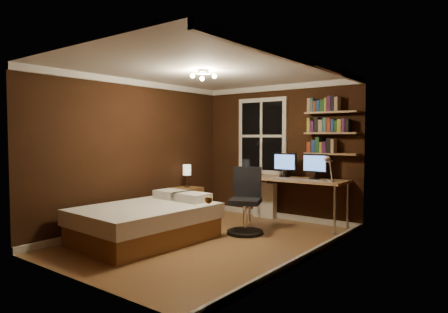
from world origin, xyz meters
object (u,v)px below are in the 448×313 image
Objects in this scene: desk_lamp at (329,168)px; monitor_left at (285,165)px; bedside_lamp at (187,176)px; nightstand at (187,203)px; bed at (147,222)px; desk at (297,182)px; monitor_right at (315,167)px; radiator at (265,200)px; office_chair at (246,208)px.

monitor_left is at bearing 164.17° from desk_lamp.
desk_lamp is at bearing 11.64° from bedside_lamp.
bed is at bearing -69.72° from nightstand.
desk_lamp is at bearing 51.44° from bed.
desk is at bearing -16.54° from monitor_left.
desk_lamp is at bearing -36.25° from monitor_right.
bedside_lamp is (-0.68, 1.61, 0.51)m from bed.
monitor_right is at bearing 60.48° from bed.
radiator is 0.63× the size of office_chair.
monitor_left is (0.97, 2.41, 0.75)m from bed.
bedside_lamp is at bearing -159.76° from desk.
office_chair is (1.56, -0.32, -0.39)m from bedside_lamp.
desk is at bearing 46.45° from office_chair.
bed is at bearing -111.88° from monitor_left.
office_chair is at bearing -71.99° from radiator.
desk is (1.94, 0.71, -0.04)m from bedside_lamp.
desk is 3.84× the size of monitor_right.
office_chair is at bearing -120.86° from monitor_right.
desk_lamp is (1.44, -0.41, 0.70)m from radiator.
monitor_left reaches higher than bedside_lamp.
monitor_right is (0.29, 0.09, 0.27)m from desk.
office_chair is (1.56, -0.32, 0.12)m from nightstand.
desk reaches higher than nightstand.
monitor_right is 1.02× the size of desk_lamp.
nightstand is 1.49m from radiator.
nightstand is at bearing -159.76° from desk.
monitor_right reaches higher than office_chair.
monitor_right is 0.43× the size of office_chair.
nightstand is 1.29× the size of monitor_right.
monitor_right is at bearing 35.78° from office_chair.
monitor_left and monitor_right have the same top height.
monitor_left reaches higher than radiator.
monitor_left is 0.98m from desk_lamp.
desk_lamp reaches higher than monitor_left.
monitor_right reaches higher than radiator.
bed reaches higher than nightstand.
monitor_left is (1.65, 0.80, 0.74)m from nightstand.
bedside_lamp is 2.65m from desk_lamp.
radiator reaches higher than bed.
bed is 4.51× the size of monitor_right.
monitor_right is (0.58, 0.00, 0.00)m from monitor_left.
monitor_right is at bearing 143.75° from desk_lamp.
bedside_lamp reaches higher than nightstand.
monitor_left is at bearing 180.00° from monitor_right.
desk is 3.84× the size of monitor_left.
radiator is (1.15, 0.94, 0.04)m from nightstand.
bedside_lamp is 0.66× the size of radiator.
radiator is 0.87m from monitor_left.
radiator is 1.51× the size of desk_lamp.
desk_lamp is (0.94, -0.27, 0.01)m from monitor_left.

